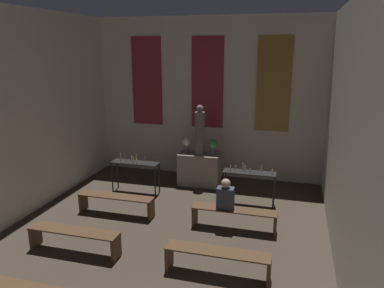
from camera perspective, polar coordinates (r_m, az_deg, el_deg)
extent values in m
cube|color=silver|center=(11.15, 2.43, 6.93)|extent=(6.98, 0.12, 4.70)
cube|color=maroon|center=(11.59, -6.88, 9.47)|extent=(0.94, 0.03, 2.63)
cube|color=maroon|center=(11.02, 2.37, 9.30)|extent=(0.94, 0.03, 2.63)
cube|color=olive|center=(10.75, 12.33, 8.85)|extent=(0.94, 0.03, 2.63)
cube|color=silver|center=(5.99, 23.93, -1.01)|extent=(0.12, 10.18, 4.70)
cube|color=gray|center=(10.66, 1.15, -3.85)|extent=(1.17, 0.60, 0.92)
cylinder|color=slate|center=(10.38, 1.18, 1.65)|extent=(0.28, 0.28, 1.18)
sphere|color=slate|center=(10.25, 1.20, 5.42)|extent=(0.20, 0.20, 0.20)
cylinder|color=#4C5666|center=(10.59, -0.82, -0.72)|extent=(0.15, 0.15, 0.24)
sphere|color=silver|center=(10.54, -0.82, 0.35)|extent=(0.25, 0.25, 0.25)
cylinder|color=#4C5666|center=(10.41, 3.19, -1.02)|extent=(0.15, 0.15, 0.24)
sphere|color=#4C9351|center=(10.36, 3.20, 0.07)|extent=(0.25, 0.25, 0.25)
cube|color=black|center=(10.13, -8.66, -2.81)|extent=(1.29, 0.38, 0.02)
cylinder|color=black|center=(10.39, -12.05, -4.98)|extent=(0.04, 0.04, 0.82)
cylinder|color=black|center=(9.90, -5.66, -5.70)|extent=(0.04, 0.04, 0.82)
cylinder|color=black|center=(10.65, -11.27, -4.43)|extent=(0.04, 0.04, 0.82)
cylinder|color=black|center=(10.18, -5.02, -5.11)|extent=(0.04, 0.04, 0.82)
cylinder|color=silver|center=(9.94, -8.41, -2.79)|extent=(0.02, 0.02, 0.10)
sphere|color=#F9CC4C|center=(9.92, -8.43, -2.45)|extent=(0.02, 0.02, 0.02)
cylinder|color=silver|center=(10.02, -8.96, -2.63)|extent=(0.02, 0.02, 0.11)
sphere|color=#F9CC4C|center=(10.00, -8.98, -2.27)|extent=(0.02, 0.02, 0.02)
cylinder|color=silver|center=(10.34, -10.82, -1.99)|extent=(0.02, 0.02, 0.17)
sphere|color=#F9CC4C|center=(10.31, -10.85, -1.46)|extent=(0.02, 0.02, 0.02)
cylinder|color=silver|center=(10.21, -8.47, -2.13)|extent=(0.02, 0.02, 0.16)
sphere|color=#F9CC4C|center=(10.18, -8.49, -1.62)|extent=(0.02, 0.02, 0.02)
cylinder|color=silver|center=(10.12, -7.16, -2.34)|extent=(0.02, 0.02, 0.12)
sphere|color=#F9CC4C|center=(10.10, -7.17, -1.94)|extent=(0.02, 0.02, 0.02)
cylinder|color=silver|center=(10.28, -9.27, -2.25)|extent=(0.02, 0.02, 0.09)
sphere|color=#F9CC4C|center=(10.27, -9.29, -1.94)|extent=(0.02, 0.02, 0.02)
cylinder|color=silver|center=(10.37, -10.20, -1.95)|extent=(0.02, 0.02, 0.16)
sphere|color=#F9CC4C|center=(10.34, -10.22, -1.46)|extent=(0.02, 0.02, 0.02)
cylinder|color=silver|center=(10.18, -9.15, -2.32)|extent=(0.02, 0.02, 0.12)
sphere|color=#F9CC4C|center=(10.16, -9.17, -1.92)|extent=(0.02, 0.02, 0.02)
cylinder|color=silver|center=(10.06, -8.40, -2.54)|extent=(0.02, 0.02, 0.11)
sphere|color=#F9CC4C|center=(10.04, -8.41, -2.17)|extent=(0.02, 0.02, 0.02)
cylinder|color=silver|center=(10.02, -8.94, -2.50)|extent=(0.02, 0.02, 0.15)
sphere|color=#F9CC4C|center=(9.99, -8.96, -2.02)|extent=(0.02, 0.02, 0.02)
cube|color=black|center=(9.35, 8.73, -4.30)|extent=(1.29, 0.38, 0.02)
cylinder|color=black|center=(9.43, 4.77, -6.74)|extent=(0.04, 0.04, 0.82)
cylinder|color=black|center=(9.30, 12.31, -7.35)|extent=(0.04, 0.04, 0.82)
cylinder|color=black|center=(9.72, 5.12, -6.07)|extent=(0.04, 0.04, 0.82)
cylinder|color=black|center=(9.60, 12.43, -6.65)|extent=(0.04, 0.04, 0.82)
cylinder|color=silver|center=(9.48, 7.73, -3.45)|extent=(0.02, 0.02, 0.15)
sphere|color=#F9CC4C|center=(9.45, 7.75, -2.94)|extent=(0.02, 0.02, 0.02)
cylinder|color=silver|center=(9.28, 8.83, -4.09)|extent=(0.02, 0.02, 0.09)
sphere|color=#F9CC4C|center=(9.26, 8.84, -3.75)|extent=(0.02, 0.02, 0.02)
cylinder|color=silver|center=(9.44, 10.55, -3.68)|extent=(0.02, 0.02, 0.14)
sphere|color=#F9CC4C|center=(9.41, 10.58, -3.19)|extent=(0.02, 0.02, 0.02)
cylinder|color=silver|center=(9.34, 10.54, -4.02)|extent=(0.02, 0.02, 0.10)
sphere|color=#F9CC4C|center=(9.32, 10.56, -3.66)|extent=(0.02, 0.02, 0.02)
cylinder|color=silver|center=(9.43, 8.12, -3.74)|extent=(0.02, 0.02, 0.09)
sphere|color=#F9CC4C|center=(9.42, 8.13, -3.40)|extent=(0.02, 0.02, 0.02)
cylinder|color=silver|center=(9.45, 6.67, -3.65)|extent=(0.02, 0.02, 0.10)
sphere|color=#F9CC4C|center=(9.44, 6.68, -3.30)|extent=(0.02, 0.02, 0.02)
cylinder|color=silver|center=(9.39, 7.92, -3.61)|extent=(0.02, 0.02, 0.16)
sphere|color=#F9CC4C|center=(9.36, 7.94, -3.07)|extent=(0.02, 0.02, 0.02)
cylinder|color=silver|center=(9.24, 12.12, -4.32)|extent=(0.02, 0.02, 0.09)
sphere|color=#F9CC4C|center=(9.22, 12.14, -3.98)|extent=(0.02, 0.02, 0.02)
cylinder|color=silver|center=(9.28, 12.18, -4.17)|extent=(0.02, 0.02, 0.11)
sphere|color=#F9CC4C|center=(9.26, 12.20, -3.77)|extent=(0.02, 0.02, 0.02)
cylinder|color=silver|center=(9.27, 5.87, -3.84)|extent=(0.02, 0.02, 0.14)
sphere|color=#F9CC4C|center=(9.24, 5.88, -3.35)|extent=(0.02, 0.02, 0.02)
cube|color=#4C331E|center=(6.43, -26.50, -18.77)|extent=(1.81, 0.36, 0.03)
cube|color=#4C331E|center=(7.62, -17.60, -12.47)|extent=(1.81, 0.36, 0.03)
cube|color=#4C331E|center=(8.20, -22.75, -12.77)|extent=(0.06, 0.32, 0.44)
cube|color=#4C331E|center=(7.32, -11.49, -15.28)|extent=(0.06, 0.32, 0.44)
cube|color=#4C331E|center=(6.64, 3.91, -16.02)|extent=(1.81, 0.36, 0.03)
cube|color=#4C331E|center=(6.96, -3.50, -16.69)|extent=(0.06, 0.32, 0.44)
cube|color=#4C331E|center=(6.68, 11.64, -18.49)|extent=(0.06, 0.32, 0.44)
cube|color=#4C331E|center=(8.99, -11.53, -7.80)|extent=(1.81, 0.36, 0.03)
cube|color=#4C331E|center=(9.49, -16.23, -8.40)|extent=(0.06, 0.32, 0.44)
cube|color=#4C331E|center=(8.74, -6.25, -9.91)|extent=(0.06, 0.32, 0.44)
cube|color=#4C331E|center=(8.18, 6.44, -9.90)|extent=(1.81, 0.36, 0.03)
cube|color=#4C331E|center=(8.44, 0.43, -10.75)|extent=(0.06, 0.32, 0.44)
cube|color=#4C331E|center=(8.21, 12.56, -11.89)|extent=(0.06, 0.32, 0.44)
cube|color=#383D47|center=(8.11, 5.11, -8.20)|extent=(0.36, 0.24, 0.47)
sphere|color=tan|center=(7.99, 5.17, -5.99)|extent=(0.20, 0.20, 0.20)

